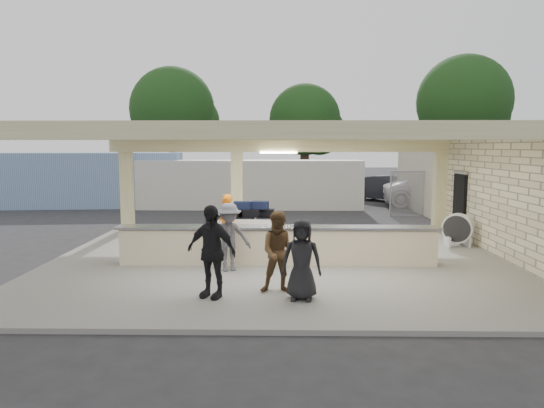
{
  "coord_description": "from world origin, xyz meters",
  "views": [
    {
      "loc": [
        0.06,
        -12.65,
        3.09
      ],
      "look_at": [
        -0.17,
        1.0,
        1.47
      ],
      "focal_mm": 32.0,
      "sensor_mm": 36.0,
      "label": 1
    }
  ],
  "objects_px": {
    "passenger_a": "(280,252)",
    "car_white_b": "(516,190)",
    "passenger_d": "(302,260)",
    "container_white": "(251,184)",
    "drum_fan": "(458,229)",
    "luggage_cart": "(247,221)",
    "baggage_handler": "(226,223)",
    "car_white_a": "(440,192)",
    "car_dark": "(388,189)",
    "container_blue": "(76,180)",
    "passenger_b": "(211,251)",
    "baggage_counter": "(278,245)",
    "passenger_c": "(229,237)"
  },
  "relations": [
    {
      "from": "passenger_b",
      "to": "passenger_d",
      "type": "bearing_deg",
      "value": 20.51
    },
    {
      "from": "baggage_counter",
      "to": "baggage_handler",
      "type": "relative_size",
      "value": 4.99
    },
    {
      "from": "passenger_c",
      "to": "car_white_a",
      "type": "relative_size",
      "value": 0.3
    },
    {
      "from": "car_white_b",
      "to": "baggage_handler",
      "type": "bearing_deg",
      "value": 128.46
    },
    {
      "from": "luggage_cart",
      "to": "passenger_d",
      "type": "bearing_deg",
      "value": -72.62
    },
    {
      "from": "container_white",
      "to": "car_white_a",
      "type": "bearing_deg",
      "value": 2.81
    },
    {
      "from": "passenger_a",
      "to": "car_white_a",
      "type": "distance_m",
      "value": 17.24
    },
    {
      "from": "baggage_handler",
      "to": "passenger_b",
      "type": "bearing_deg",
      "value": 8.61
    },
    {
      "from": "passenger_d",
      "to": "container_white",
      "type": "height_order",
      "value": "container_white"
    },
    {
      "from": "drum_fan",
      "to": "passenger_b",
      "type": "bearing_deg",
      "value": -110.58
    },
    {
      "from": "car_dark",
      "to": "passenger_c",
      "type": "bearing_deg",
      "value": -161.05
    },
    {
      "from": "drum_fan",
      "to": "passenger_c",
      "type": "height_order",
      "value": "passenger_c"
    },
    {
      "from": "baggage_handler",
      "to": "passenger_d",
      "type": "xyz_separation_m",
      "value": [
        1.98,
        -4.42,
        -0.02
      ]
    },
    {
      "from": "passenger_a",
      "to": "car_white_b",
      "type": "height_order",
      "value": "passenger_a"
    },
    {
      "from": "passenger_b",
      "to": "container_blue",
      "type": "xyz_separation_m",
      "value": [
        -9.17,
        15.34,
        0.36
      ]
    },
    {
      "from": "drum_fan",
      "to": "car_dark",
      "type": "xyz_separation_m",
      "value": [
        0.71,
        12.85,
        0.09
      ]
    },
    {
      "from": "container_white",
      "to": "container_blue",
      "type": "height_order",
      "value": "container_blue"
    },
    {
      "from": "passenger_a",
      "to": "container_white",
      "type": "bearing_deg",
      "value": 95.0
    },
    {
      "from": "drum_fan",
      "to": "container_white",
      "type": "distance_m",
      "value": 12.08
    },
    {
      "from": "passenger_d",
      "to": "container_white",
      "type": "bearing_deg",
      "value": 103.03
    },
    {
      "from": "passenger_b",
      "to": "baggage_handler",
      "type": "bearing_deg",
      "value": 116.8
    },
    {
      "from": "luggage_cart",
      "to": "car_white_a",
      "type": "relative_size",
      "value": 0.41
    },
    {
      "from": "container_blue",
      "to": "car_white_b",
      "type": "bearing_deg",
      "value": -0.43
    },
    {
      "from": "passenger_b",
      "to": "passenger_d",
      "type": "distance_m",
      "value": 1.8
    },
    {
      "from": "passenger_a",
      "to": "container_blue",
      "type": "height_order",
      "value": "container_blue"
    },
    {
      "from": "passenger_a",
      "to": "container_white",
      "type": "xyz_separation_m",
      "value": [
        -1.5,
        14.69,
        0.26
      ]
    },
    {
      "from": "baggage_handler",
      "to": "passenger_d",
      "type": "bearing_deg",
      "value": 30.2
    },
    {
      "from": "car_white_a",
      "to": "car_dark",
      "type": "xyz_separation_m",
      "value": [
        -2.14,
        2.47,
        -0.08
      ]
    },
    {
      "from": "passenger_c",
      "to": "car_white_b",
      "type": "distance_m",
      "value": 21.0
    },
    {
      "from": "car_white_a",
      "to": "car_dark",
      "type": "relative_size",
      "value": 1.29
    },
    {
      "from": "car_white_a",
      "to": "container_blue",
      "type": "bearing_deg",
      "value": 100.9
    },
    {
      "from": "baggage_counter",
      "to": "drum_fan",
      "type": "xyz_separation_m",
      "value": [
        5.42,
        2.34,
        0.05
      ]
    },
    {
      "from": "baggage_counter",
      "to": "passenger_c",
      "type": "distance_m",
      "value": 1.4
    },
    {
      "from": "drum_fan",
      "to": "luggage_cart",
      "type": "bearing_deg",
      "value": -150.61
    },
    {
      "from": "passenger_a",
      "to": "passenger_b",
      "type": "height_order",
      "value": "passenger_b"
    },
    {
      "from": "passenger_a",
      "to": "car_white_b",
      "type": "relative_size",
      "value": 0.37
    },
    {
      "from": "drum_fan",
      "to": "baggage_handler",
      "type": "relative_size",
      "value": 0.61
    },
    {
      "from": "passenger_d",
      "to": "car_white_a",
      "type": "relative_size",
      "value": 0.29
    },
    {
      "from": "passenger_b",
      "to": "car_dark",
      "type": "xyz_separation_m",
      "value": [
        7.44,
        17.95,
        -0.31
      ]
    },
    {
      "from": "baggage_handler",
      "to": "car_white_a",
      "type": "height_order",
      "value": "baggage_handler"
    },
    {
      "from": "passenger_c",
      "to": "car_dark",
      "type": "xyz_separation_m",
      "value": [
        7.31,
        15.88,
        -0.21
      ]
    },
    {
      "from": "baggage_counter",
      "to": "passenger_c",
      "type": "relative_size",
      "value": 4.97
    },
    {
      "from": "drum_fan",
      "to": "container_white",
      "type": "relative_size",
      "value": 0.09
    },
    {
      "from": "passenger_d",
      "to": "passenger_b",
      "type": "bearing_deg",
      "value": -177.95
    },
    {
      "from": "drum_fan",
      "to": "passenger_c",
      "type": "distance_m",
      "value": 7.26
    },
    {
      "from": "car_white_a",
      "to": "drum_fan",
      "type": "bearing_deg",
      "value": 175.1
    },
    {
      "from": "passenger_b",
      "to": "container_white",
      "type": "height_order",
      "value": "container_white"
    },
    {
      "from": "passenger_b",
      "to": "container_blue",
      "type": "relative_size",
      "value": 0.17
    },
    {
      "from": "drum_fan",
      "to": "container_blue",
      "type": "distance_m",
      "value": 18.92
    },
    {
      "from": "passenger_b",
      "to": "car_white_a",
      "type": "distance_m",
      "value": 18.21
    }
  ]
}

